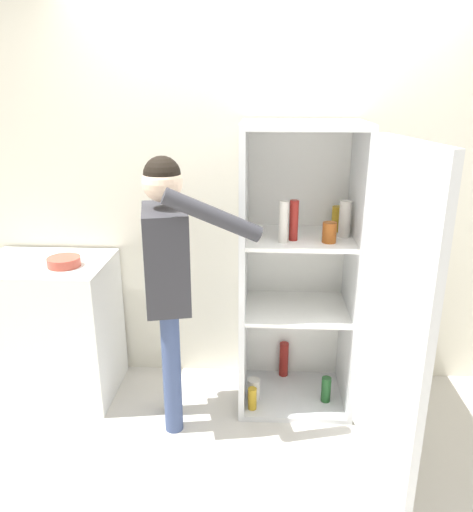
{
  "coord_description": "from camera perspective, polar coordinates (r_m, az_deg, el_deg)",
  "views": [
    {
      "loc": [
        -0.03,
        -2.19,
        1.94
      ],
      "look_at": [
        -0.19,
        0.65,
        0.98
      ],
      "focal_mm": 35.0,
      "sensor_mm": 36.0,
      "label": 1
    }
  ],
  "objects": [
    {
      "name": "ground_plane",
      "position": [
        2.93,
        3.25,
        -22.77
      ],
      "size": [
        12.0,
        12.0,
        0.0
      ],
      "primitive_type": "plane",
      "color": "beige"
    },
    {
      "name": "wall_back",
      "position": [
        3.24,
        3.69,
        6.85
      ],
      "size": [
        7.0,
        0.06,
        2.55
      ],
      "color": "silver",
      "rests_on": "ground_plane"
    },
    {
      "name": "refrigerator",
      "position": [
        2.96,
        9.26,
        -2.63
      ],
      "size": [
        0.86,
        1.24,
        1.76
      ],
      "color": "silver",
      "rests_on": "ground_plane"
    },
    {
      "name": "person",
      "position": [
        2.77,
        -7.85,
        -0.82
      ],
      "size": [
        0.7,
        0.54,
        1.61
      ],
      "color": "#384770",
      "rests_on": "ground_plane"
    },
    {
      "name": "counter",
      "position": [
        3.47,
        -20.33,
        -7.79
      ],
      "size": [
        0.79,
        0.58,
        0.92
      ],
      "color": "white",
      "rests_on": "ground_plane"
    },
    {
      "name": "bowl",
      "position": [
        3.18,
        -19.12,
        -0.63
      ],
      "size": [
        0.2,
        0.2,
        0.06
      ],
      "color": "#B24738",
      "rests_on": "counter"
    }
  ]
}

